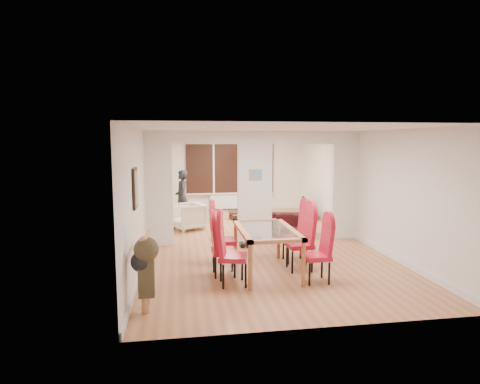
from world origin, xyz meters
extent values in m
cube|color=#AD6E45|center=(0.00, 0.00, 0.00)|extent=(5.00, 9.00, 0.01)
cube|color=white|center=(0.00, 0.00, 1.30)|extent=(5.00, 0.18, 2.60)
cube|color=black|center=(0.00, 4.44, 1.50)|extent=(3.00, 0.08, 1.80)
cube|color=white|center=(0.00, 4.40, 0.30)|extent=(1.40, 0.08, 0.50)
sphere|color=orange|center=(0.30, 3.30, 2.15)|extent=(0.36, 0.36, 0.36)
cube|color=gray|center=(-2.47, -2.40, 1.60)|extent=(0.04, 0.52, 0.67)
cube|color=#4C8CD8|center=(0.00, -0.10, 1.60)|extent=(0.30, 0.03, 0.25)
imported|color=black|center=(0.64, 0.60, 0.27)|extent=(1.94, 1.09, 0.53)
imported|color=beige|center=(-1.53, 1.55, 0.35)|extent=(1.01, 1.02, 0.71)
imported|color=black|center=(-1.68, 2.34, 0.77)|extent=(0.60, 0.42, 1.55)
imported|color=black|center=(2.00, 2.64, 0.31)|extent=(1.08, 0.29, 0.62)
cylinder|color=#143F19|center=(0.40, 2.85, 0.37)|extent=(0.07, 0.07, 0.27)
imported|color=black|center=(0.18, 2.78, 0.26)|extent=(0.23, 0.23, 0.06)
camera|label=1|loc=(-1.77, -9.15, 2.38)|focal=30.00mm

